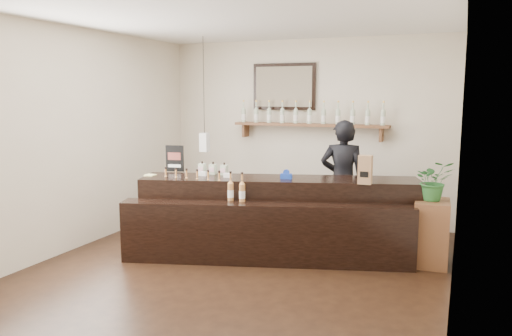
{
  "coord_description": "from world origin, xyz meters",
  "views": [
    {
      "loc": [
        2.28,
        -4.98,
        1.97
      ],
      "look_at": [
        -0.09,
        0.7,
        1.05
      ],
      "focal_mm": 35.0,
      "sensor_mm": 36.0,
      "label": 1
    }
  ],
  "objects": [
    {
      "name": "potted_plant",
      "position": [
        2.0,
        0.97,
        0.99
      ],
      "size": [
        0.51,
        0.48,
        0.46
      ],
      "primitive_type": "imported",
      "rotation": [
        0.0,
        0.0,
        0.34
      ],
      "color": "#29662C",
      "rests_on": "side_cabinet"
    },
    {
      "name": "tape_dispenser",
      "position": [
        0.32,
        0.67,
        0.99
      ],
      "size": [
        0.15,
        0.07,
        0.12
      ],
      "color": "#1839A9",
      "rests_on": "counter"
    },
    {
      "name": "paper_bag",
      "position": [
        1.27,
        0.7,
        1.11
      ],
      "size": [
        0.15,
        0.12,
        0.33
      ],
      "color": "brown",
      "rests_on": "counter"
    },
    {
      "name": "counter",
      "position": [
        0.21,
        0.57,
        0.45
      ],
      "size": [
        3.42,
        1.86,
        1.11
      ],
      "color": "black",
      "rests_on": "ground"
    },
    {
      "name": "back_wall_decor",
      "position": [
        -0.15,
        2.37,
        1.76
      ],
      "size": [
        2.66,
        0.96,
        1.69
      ],
      "color": "brown",
      "rests_on": "ground"
    },
    {
      "name": "ground",
      "position": [
        0.0,
        0.0,
        0.0
      ],
      "size": [
        5.0,
        5.0,
        0.0
      ],
      "primitive_type": "plane",
      "color": "black",
      "rests_on": "ground"
    },
    {
      "name": "promo_sign",
      "position": [
        -1.25,
        0.67,
        1.12
      ],
      "size": [
        0.25,
        0.06,
        0.35
      ],
      "color": "black",
      "rests_on": "counter"
    },
    {
      "name": "side_cabinet",
      "position": [
        2.0,
        0.97,
        0.38
      ],
      "size": [
        0.41,
        0.54,
        0.76
      ],
      "color": "brown",
      "rests_on": "ground"
    },
    {
      "name": "room_shell",
      "position": [
        0.0,
        0.0,
        1.7
      ],
      "size": [
        5.0,
        5.0,
        5.0
      ],
      "color": "beige",
      "rests_on": "ground"
    },
    {
      "name": "shopkeeper",
      "position": [
        0.82,
        1.55,
        0.92
      ],
      "size": [
        0.73,
        0.54,
        1.85
      ],
      "primitive_type": "imported",
      "rotation": [
        0.0,
        0.0,
        3.3
      ],
      "color": "black",
      "rests_on": "ground"
    }
  ]
}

